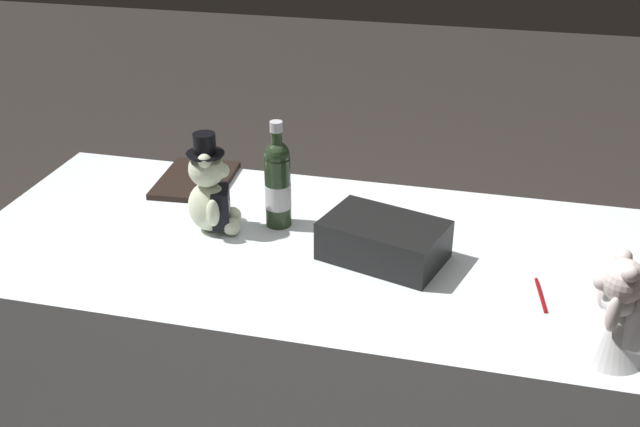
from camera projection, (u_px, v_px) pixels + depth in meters
The scene contains 7 objects.
reception_table at pixel (320, 358), 2.30m from camera, with size 1.99×0.89×0.79m, color white.
teddy_bear_groom at pixel (211, 193), 2.15m from camera, with size 0.16×0.16×0.30m.
teddy_bear_bride at pixel (623, 313), 1.63m from camera, with size 0.20×0.16×0.25m.
champagne_bottle at pixel (278, 183), 2.16m from camera, with size 0.08×0.08×0.32m.
signing_pen at pixel (540, 294), 1.89m from camera, with size 0.03×0.15×0.01m.
gift_case_black at pixel (384, 240), 2.03m from camera, with size 0.36×0.28×0.11m.
guestbook at pixel (196, 180), 2.48m from camera, with size 0.22×0.30×0.02m, color black.
Camera 1 is at (0.44, -1.78, 1.85)m, focal length 42.51 mm.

